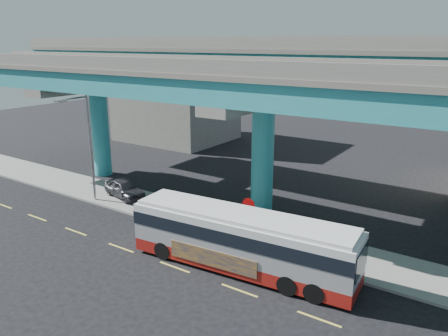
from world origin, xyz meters
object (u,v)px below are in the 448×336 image
Objects in this scene: street_lamp at (83,134)px; transit_bus at (242,239)px; parked_car at (125,188)px; stop_sign at (249,210)px.

transit_bus is at bearing -7.61° from street_lamp.
street_lamp is (-1.47, -2.14, 4.37)m from parked_car.
transit_bus is 14.76m from street_lamp.
parked_car is at bearing 157.94° from transit_bus.
street_lamp is 13.41m from stop_sign.
stop_sign is (11.57, -1.40, 1.30)m from parked_car.
parked_car is 1.55× the size of stop_sign.
transit_bus reaches higher than stop_sign.
street_lamp is 2.86× the size of stop_sign.
stop_sign is (13.04, 0.74, -3.07)m from street_lamp.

